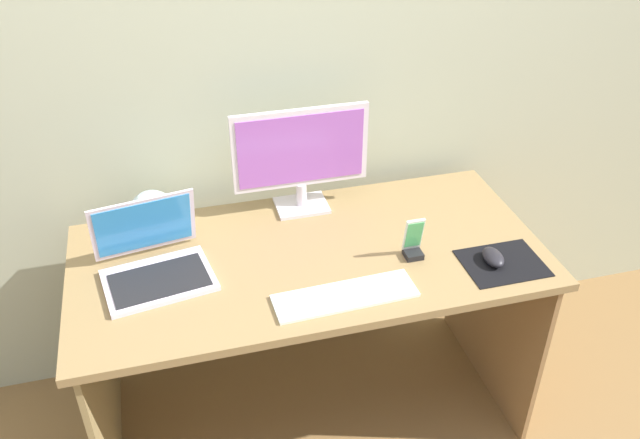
# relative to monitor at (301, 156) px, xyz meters

# --- Properties ---
(ground_plane) EXTENTS (8.00, 8.00, 0.00)m
(ground_plane) POSITION_rel_monitor_xyz_m (-0.04, -0.27, -0.95)
(ground_plane) COLOR brown
(wall_back) EXTENTS (6.00, 0.04, 2.50)m
(wall_back) POSITION_rel_monitor_xyz_m (-0.04, 0.17, 0.30)
(wall_back) COLOR #B0B69A
(wall_back) RESTS_ON ground_plane
(desk) EXTENTS (1.50, 0.72, 0.74)m
(desk) POSITION_rel_monitor_xyz_m (-0.04, -0.27, -0.36)
(desk) COLOR olive
(desk) RESTS_ON ground_plane
(monitor) EXTENTS (0.47, 0.14, 0.37)m
(monitor) POSITION_rel_monitor_xyz_m (0.00, 0.00, 0.00)
(monitor) COLOR silver
(monitor) RESTS_ON desk
(laptop) EXTENTS (0.36, 0.33, 0.23)m
(laptop) POSITION_rel_monitor_xyz_m (-0.52, -0.25, -0.16)
(laptop) COLOR silver
(laptop) RESTS_ON desk
(fishbowl) EXTENTS (0.15, 0.15, 0.15)m
(fishbowl) POSITION_rel_monitor_xyz_m (-0.51, -0.02, -0.13)
(fishbowl) COLOR silver
(fishbowl) RESTS_ON desk
(keyboard_external) EXTENTS (0.43, 0.14, 0.01)m
(keyboard_external) POSITION_rel_monitor_xyz_m (0.01, -0.51, -0.20)
(keyboard_external) COLOR white
(keyboard_external) RESTS_ON desk
(mousepad) EXTENTS (0.25, 0.20, 0.00)m
(mousepad) POSITION_rel_monitor_xyz_m (0.53, -0.48, -0.20)
(mousepad) COLOR black
(mousepad) RESTS_ON desk
(mouse) EXTENTS (0.07, 0.10, 0.04)m
(mouse) POSITION_rel_monitor_xyz_m (0.50, -0.47, -0.18)
(mouse) COLOR black
(mouse) RESTS_ON mousepad
(phone_in_dock) EXTENTS (0.06, 0.05, 0.14)m
(phone_in_dock) POSITION_rel_monitor_xyz_m (0.27, -0.37, -0.16)
(phone_in_dock) COLOR black
(phone_in_dock) RESTS_ON desk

